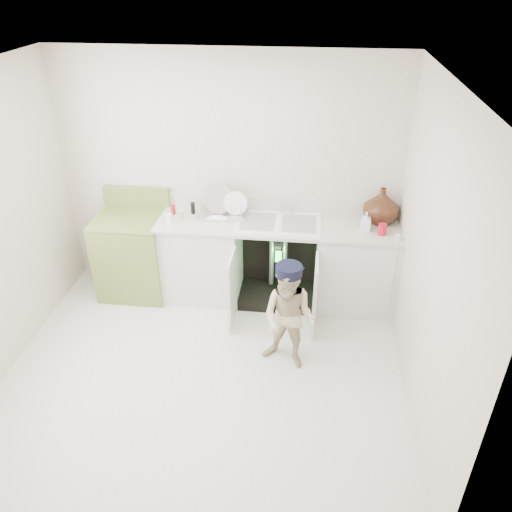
{
  "coord_description": "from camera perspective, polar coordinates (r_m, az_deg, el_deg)",
  "views": [
    {
      "loc": [
        0.85,
        -3.24,
        3.17
      ],
      "look_at": [
        0.38,
        0.7,
        0.8
      ],
      "focal_mm": 35.0,
      "sensor_mm": 36.0,
      "label": 1
    }
  ],
  "objects": [
    {
      "name": "counter_run",
      "position": [
        5.21,
        2.95,
        -0.28
      ],
      "size": [
        2.44,
        1.02,
        1.26
      ],
      "color": "silver",
      "rests_on": "ground"
    },
    {
      "name": "repair_worker",
      "position": [
        4.34,
        3.8,
        -7.0
      ],
      "size": [
        0.58,
        0.94,
        1.02
      ],
      "rotation": [
        0.0,
        0.0,
        -0.33
      ],
      "color": "beige",
      "rests_on": "ground"
    },
    {
      "name": "ground",
      "position": [
        4.61,
        -5.9,
        -12.8
      ],
      "size": [
        3.5,
        3.5,
        0.0
      ],
      "primitive_type": "plane",
      "color": "#BDB5A6",
      "rests_on": "ground"
    },
    {
      "name": "room_shell",
      "position": [
        3.86,
        -6.87,
        0.78
      ],
      "size": [
        6.0,
        5.5,
        1.26
      ],
      "color": "beige",
      "rests_on": "ground"
    },
    {
      "name": "avocado_stove",
      "position": [
        5.5,
        -13.73,
        0.3
      ],
      "size": [
        0.71,
        0.65,
        1.1
      ],
      "color": "olive",
      "rests_on": "ground"
    }
  ]
}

